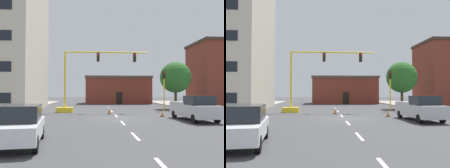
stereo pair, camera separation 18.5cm
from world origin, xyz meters
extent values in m
plane|color=#424244|center=(0.00, 0.00, 0.00)|extent=(160.00, 160.00, 0.00)
cube|color=#9E998E|center=(-12.68, 8.00, 0.07)|extent=(6.00, 56.00, 0.14)
cube|color=#9E998E|center=(12.68, 8.00, 0.07)|extent=(6.00, 56.00, 0.14)
cube|color=silver|center=(0.00, -14.00, 0.00)|extent=(0.16, 2.40, 0.01)
cube|color=silver|center=(0.00, -8.50, 0.00)|extent=(0.16, 2.40, 0.01)
cube|color=silver|center=(0.00, -3.00, 0.00)|extent=(0.16, 2.40, 0.01)
cube|color=silver|center=(0.00, 2.50, 0.00)|extent=(0.16, 2.40, 0.01)
cube|color=silver|center=(0.00, 8.00, 0.00)|extent=(0.16, 2.40, 0.01)
cube|color=silver|center=(0.00, 13.50, 0.00)|extent=(0.16, 2.40, 0.01)
cube|color=brown|center=(2.52, 27.34, 2.38)|extent=(12.09, 7.50, 4.76)
cube|color=#4C4238|center=(2.52, 27.34, 4.96)|extent=(12.39, 7.80, 0.40)
cube|color=black|center=(2.52, 23.56, 1.10)|extent=(1.10, 0.06, 2.20)
cube|color=yellow|center=(-5.33, 6.85, 0.28)|extent=(1.80, 1.20, 0.55)
cylinder|color=yellow|center=(-5.33, 6.85, 3.65)|extent=(0.20, 0.20, 6.20)
cylinder|color=yellow|center=(-0.71, 6.85, 6.75)|extent=(9.24, 0.16, 0.16)
cube|color=black|center=(-1.63, 6.85, 6.18)|extent=(0.32, 0.36, 0.95)
sphere|color=red|center=(-1.63, 6.66, 6.45)|extent=(0.20, 0.20, 0.20)
sphere|color=#38280A|center=(-1.63, 6.66, 6.17)|extent=(0.20, 0.20, 0.20)
sphere|color=black|center=(-1.63, 6.66, 5.89)|extent=(0.20, 0.20, 0.20)
cube|color=black|center=(2.53, 6.85, 6.18)|extent=(0.32, 0.36, 0.95)
sphere|color=red|center=(2.53, 6.66, 6.45)|extent=(0.20, 0.20, 0.20)
sphere|color=#38280A|center=(2.53, 6.66, 6.17)|extent=(0.20, 0.20, 0.20)
sphere|color=black|center=(2.53, 6.66, 5.89)|extent=(0.20, 0.20, 0.20)
cylinder|color=yellow|center=(6.38, 8.38, 2.40)|extent=(0.14, 0.14, 4.80)
cube|color=black|center=(6.38, 8.38, 4.33)|extent=(0.32, 0.36, 0.95)
sphere|color=red|center=(6.38, 8.19, 4.60)|extent=(0.20, 0.20, 0.20)
sphere|color=#38280A|center=(6.38, 8.19, 4.32)|extent=(0.20, 0.20, 0.20)
sphere|color=black|center=(6.38, 8.19, 4.04)|extent=(0.20, 0.20, 0.20)
cylinder|color=#4C3823|center=(8.81, 11.42, 1.33)|extent=(0.36, 0.36, 2.66)
sphere|color=#286023|center=(8.81, 11.42, 4.21)|extent=(4.13, 4.13, 4.13)
cube|color=#BCBCC1|center=(5.90, -1.80, 0.81)|extent=(2.38, 5.53, 0.95)
cube|color=#1E2328|center=(5.97, -2.70, 1.64)|extent=(1.96, 1.93, 0.70)
cube|color=#BCBCC1|center=(5.82, -0.62, 1.37)|extent=(2.20, 2.94, 0.16)
cylinder|color=black|center=(6.93, -3.57, 0.34)|extent=(0.27, 0.69, 0.68)
cylinder|color=black|center=(5.13, -3.70, 0.34)|extent=(0.27, 0.69, 0.68)
cylinder|color=black|center=(6.67, 0.10, 0.34)|extent=(0.27, 0.69, 0.68)
cylinder|color=black|center=(4.87, -0.03, 0.34)|extent=(0.27, 0.69, 0.68)
cube|color=white|center=(-5.38, -10.38, 0.69)|extent=(2.37, 4.69, 0.70)
cube|color=#1E2328|center=(-5.40, -10.28, 1.39)|extent=(1.96, 2.49, 0.70)
cylinder|color=black|center=(-6.39, -8.95, 0.34)|extent=(0.30, 0.70, 0.68)
cylinder|color=black|center=(-4.75, -8.76, 0.34)|extent=(0.30, 0.70, 0.68)
cylinder|color=black|center=(-4.38, -11.80, 0.34)|extent=(0.30, 0.70, 0.68)
cube|color=black|center=(4.21, 1.42, 0.02)|extent=(0.36, 0.36, 0.04)
cone|color=orange|center=(4.21, 1.42, 0.33)|extent=(0.28, 0.28, 0.57)
cylinder|color=white|center=(4.21, 1.42, 0.39)|extent=(0.19, 0.19, 0.08)
cube|color=black|center=(-0.53, 4.50, 0.02)|extent=(0.36, 0.36, 0.04)
cone|color=orange|center=(-0.53, 4.50, 0.38)|extent=(0.28, 0.28, 0.68)
cylinder|color=white|center=(-0.53, 4.50, 0.46)|extent=(0.19, 0.19, 0.08)
camera|label=1|loc=(-2.20, -21.61, 2.35)|focal=40.57mm
camera|label=2|loc=(-2.02, -21.62, 2.35)|focal=40.57mm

